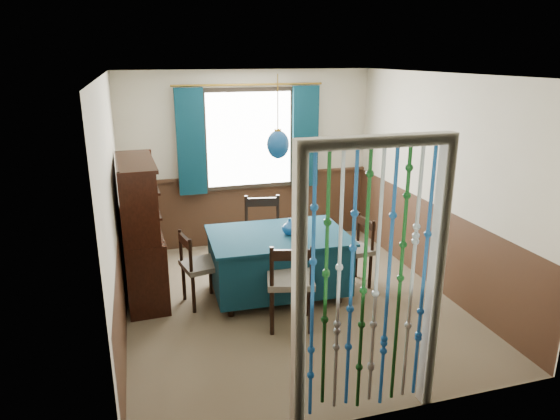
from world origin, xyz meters
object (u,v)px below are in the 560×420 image
object	(u,v)px
sideboard	(142,249)
vase_table	(290,227)
dining_table	(278,260)
chair_near	(291,282)
pendant_lamp	(278,144)
chair_left	(199,266)
vase_sideboard	(145,213)
chair_far	(263,234)
chair_right	(354,249)
bowl_shelf	(144,209)

from	to	relation	value
sideboard	vase_table	size ratio (longest dim) A/B	9.46
dining_table	vase_table	size ratio (longest dim) A/B	9.34
chair_near	pendant_lamp	world-z (taller)	pendant_lamp
chair_near	sideboard	world-z (taller)	sideboard
chair_near	sideboard	distance (m)	1.83
dining_table	chair_left	world-z (taller)	chair_left
chair_near	sideboard	xyz separation A→B (m)	(-1.41, 1.15, 0.06)
chair_near	vase_sideboard	xyz separation A→B (m)	(-1.35, 1.47, 0.40)
sideboard	vase_sideboard	xyz separation A→B (m)	(0.06, 0.31, 0.33)
chair_far	chair_right	world-z (taller)	chair_far
chair_near	chair_far	bearing A→B (deg)	101.09
chair_near	chair_left	world-z (taller)	chair_near
chair_far	chair_right	distance (m)	1.17
chair_right	sideboard	size ratio (longest dim) A/B	0.53
pendant_lamp	chair_far	bearing A→B (deg)	90.66
dining_table	chair_left	size ratio (longest dim) A/B	1.86
chair_left	bowl_shelf	size ratio (longest dim) A/B	4.62
dining_table	chair_left	distance (m)	0.90
chair_near	bowl_shelf	xyz separation A→B (m)	(-1.35, 0.90, 0.62)
chair_far	pendant_lamp	xyz separation A→B (m)	(0.01, -0.65, 1.25)
pendant_lamp	dining_table	bearing A→B (deg)	141.34
chair_near	bowl_shelf	size ratio (longest dim) A/B	5.12
vase_sideboard	chair_left	bearing A→B (deg)	-53.16
chair_far	vase_table	size ratio (longest dim) A/B	5.77
pendant_lamp	vase_sideboard	world-z (taller)	pendant_lamp
chair_right	bowl_shelf	distance (m)	2.48
chair_far	vase_table	distance (m)	0.76
chair_near	chair_far	xyz separation A→B (m)	(0.07, 1.39, 0.02)
chair_right	sideboard	bearing A→B (deg)	75.74
dining_table	chair_far	size ratio (longest dim) A/B	1.62
dining_table	vase_sideboard	world-z (taller)	vase_sideboard
vase_table	sideboard	bearing A→B (deg)	164.57
dining_table	sideboard	world-z (taller)	sideboard
chair_right	chair_far	bearing A→B (deg)	51.13
chair_far	chair_right	bearing A→B (deg)	156.11
sideboard	bowl_shelf	bearing A→B (deg)	-79.20
bowl_shelf	sideboard	bearing A→B (deg)	103.23
chair_left	pendant_lamp	distance (m)	1.60
sideboard	chair_left	bearing A→B (deg)	-36.23
chair_left	vase_table	size ratio (longest dim) A/B	5.02
dining_table	chair_right	size ratio (longest dim) A/B	1.86
dining_table	chair_left	xyz separation A→B (m)	(-0.90, 0.02, 0.02)
vase_table	dining_table	bearing A→B (deg)	166.70
chair_far	chair_near	bearing A→B (deg)	97.56
dining_table	vase_table	world-z (taller)	vase_table
sideboard	pendant_lamp	xyz separation A→B (m)	(1.49, -0.42, 1.21)
chair_right	vase_table	size ratio (longest dim) A/B	5.01
dining_table	chair_near	size ratio (longest dim) A/B	1.68
dining_table	sideboard	bearing A→B (deg)	166.20
bowl_shelf	vase_sideboard	xyz separation A→B (m)	(0.00, 0.57, -0.22)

